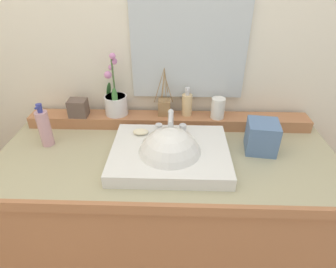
# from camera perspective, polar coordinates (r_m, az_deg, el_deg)

# --- Properties ---
(wall_back) EXTENTS (3.29, 0.20, 2.54)m
(wall_back) POSITION_cam_1_polar(r_m,az_deg,el_deg) (1.48, 0.34, 18.75)
(wall_back) COLOR silver
(wall_back) RESTS_ON ground
(vanity_cabinet) EXTENTS (1.49, 0.64, 0.87)m
(vanity_cabinet) POSITION_cam_1_polar(r_m,az_deg,el_deg) (1.55, -0.22, -17.06)
(vanity_cabinet) COLOR #AC6D46
(vanity_cabinet) RESTS_ON ground
(back_ledge) EXTENTS (1.41, 0.11, 0.06)m
(back_ledge) POSITION_cam_1_polar(r_m,az_deg,el_deg) (1.44, 0.09, 2.75)
(back_ledge) COLOR #AC6D46
(back_ledge) RESTS_ON vanity_cabinet
(sink_basin) EXTENTS (0.49, 0.39, 0.29)m
(sink_basin) POSITION_cam_1_polar(r_m,az_deg,el_deg) (1.20, 0.38, -4.61)
(sink_basin) COLOR white
(sink_basin) RESTS_ON vanity_cabinet
(soap_bar) EXTENTS (0.07, 0.04, 0.02)m
(soap_bar) POSITION_cam_1_polar(r_m,az_deg,el_deg) (1.28, -5.55, 0.44)
(soap_bar) COLOR beige
(soap_bar) RESTS_ON sink_basin
(potted_plant) EXTENTS (0.11, 0.11, 0.31)m
(potted_plant) POSITION_cam_1_polar(r_m,az_deg,el_deg) (1.44, -10.53, 6.54)
(potted_plant) COLOR silver
(potted_plant) RESTS_ON back_ledge
(soap_dispenser) EXTENTS (0.05, 0.05, 0.15)m
(soap_dispenser) POSITION_cam_1_polar(r_m,az_deg,el_deg) (1.42, 3.85, 6.07)
(soap_dispenser) COLOR #DEBC84
(soap_dispenser) RESTS_ON back_ledge
(tumbler_cup) EXTENTS (0.07, 0.07, 0.10)m
(tumbler_cup) POSITION_cam_1_polar(r_m,az_deg,el_deg) (1.41, 10.05, 5.18)
(tumbler_cup) COLOR silver
(tumbler_cup) RESTS_ON back_ledge
(reed_diffuser) EXTENTS (0.09, 0.09, 0.24)m
(reed_diffuser) POSITION_cam_1_polar(r_m,az_deg,el_deg) (1.42, -0.73, 5.55)
(reed_diffuser) COLOR #957047
(reed_diffuser) RESTS_ON back_ledge
(trinket_box) EXTENTS (0.09, 0.07, 0.09)m
(trinket_box) POSITION_cam_1_polar(r_m,az_deg,el_deg) (1.48, -17.70, 5.05)
(trinket_box) COLOR brown
(trinket_box) RESTS_ON back_ledge
(lotion_bottle) EXTENTS (0.06, 0.06, 0.20)m
(lotion_bottle) POSITION_cam_1_polar(r_m,az_deg,el_deg) (1.38, -23.68, 1.18)
(lotion_bottle) COLOR #C996A2
(lotion_bottle) RESTS_ON vanity_cabinet
(tissue_box) EXTENTS (0.15, 0.15, 0.14)m
(tissue_box) POSITION_cam_1_polar(r_m,az_deg,el_deg) (1.30, 18.41, -0.51)
(tissue_box) COLOR #53739F
(tissue_box) RESTS_ON vanity_cabinet
(mirror) EXTENTS (0.54, 0.02, 0.47)m
(mirror) POSITION_cam_1_polar(r_m,az_deg,el_deg) (1.37, 4.22, 16.62)
(mirror) COLOR silver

